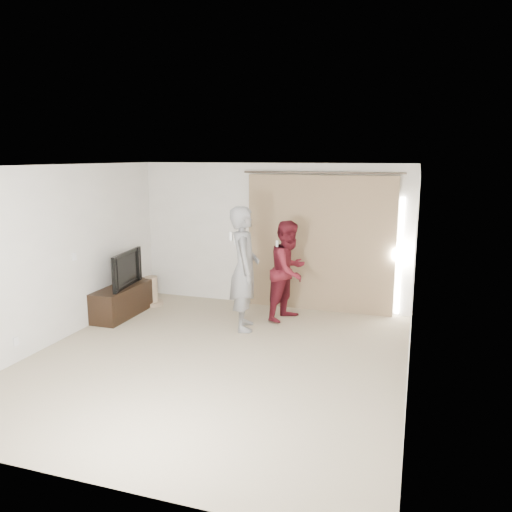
# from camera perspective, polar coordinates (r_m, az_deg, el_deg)

# --- Properties ---
(floor) EXTENTS (5.50, 5.50, 0.00)m
(floor) POSITION_cam_1_polar(r_m,az_deg,el_deg) (6.95, -4.70, -11.72)
(floor) COLOR tan
(floor) RESTS_ON ground
(wall_back) EXTENTS (5.00, 0.04, 2.60)m
(wall_back) POSITION_cam_1_polar(r_m,az_deg,el_deg) (9.10, 1.82, 2.38)
(wall_back) COLOR silver
(wall_back) RESTS_ON ground
(wall_left) EXTENTS (0.04, 5.50, 2.60)m
(wall_left) POSITION_cam_1_polar(r_m,az_deg,el_deg) (7.85, -21.97, 0.10)
(wall_left) COLOR silver
(wall_left) RESTS_ON ground
(ceiling) EXTENTS (5.00, 5.50, 0.01)m
(ceiling) POSITION_cam_1_polar(r_m,az_deg,el_deg) (6.39, -5.08, 10.25)
(ceiling) COLOR silver
(ceiling) RESTS_ON wall_back
(curtain) EXTENTS (2.80, 0.11, 2.46)m
(curtain) POSITION_cam_1_polar(r_m,az_deg,el_deg) (8.84, 7.39, 1.39)
(curtain) COLOR #987A5D
(curtain) RESTS_ON ground
(tv_console) EXTENTS (0.47, 1.35, 0.52)m
(tv_console) POSITION_cam_1_polar(r_m,az_deg,el_deg) (8.98, -14.93, -4.93)
(tv_console) COLOR black
(tv_console) RESTS_ON ground
(tv) EXTENTS (0.27, 1.06, 0.61)m
(tv) POSITION_cam_1_polar(r_m,az_deg,el_deg) (8.84, -15.12, -1.43)
(tv) COLOR black
(tv) RESTS_ON tv_console
(scratching_post) EXTENTS (0.40, 0.40, 0.54)m
(scratching_post) POSITION_cam_1_polar(r_m,az_deg,el_deg) (9.47, -11.84, -4.21)
(scratching_post) COLOR tan
(scratching_post) RESTS_ON ground
(person_man) EXTENTS (0.68, 0.83, 1.96)m
(person_man) POSITION_cam_1_polar(r_m,az_deg,el_deg) (7.84, -1.34, -1.45)
(person_man) COLOR slate
(person_man) RESTS_ON ground
(person_woman) EXTENTS (0.87, 0.98, 1.68)m
(person_woman) POSITION_cam_1_polar(r_m,az_deg,el_deg) (8.35, 3.79, -1.67)
(person_woman) COLOR #58131D
(person_woman) RESTS_ON ground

